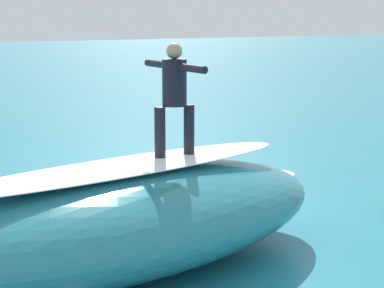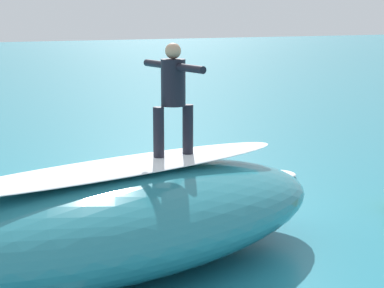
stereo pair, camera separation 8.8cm
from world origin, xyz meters
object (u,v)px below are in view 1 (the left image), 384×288
at_px(surfboard_riding, 175,159).
at_px(surfer_riding, 174,91).
at_px(surfboard_paddling, 204,174).
at_px(surfer_paddling, 201,166).

distance_m(surfboard_riding, surfer_riding, 0.93).
bearing_deg(surfboard_riding, surfer_riding, -8.20).
relative_size(surfer_riding, surfboard_paddling, 0.76).
bearing_deg(surfboard_paddling, surfer_paddling, -180.00).
bearing_deg(surfer_paddling, surfer_riding, -33.29).
height_order(surfboard_riding, surfboard_paddling, surfboard_riding).
bearing_deg(surfboard_riding, surfboard_paddling, -128.85).
distance_m(surfboard_riding, surfer_paddling, 4.83).
relative_size(surfboard_riding, surfer_paddling, 1.46).
bearing_deg(surfer_riding, surfboard_riding, 171.80).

